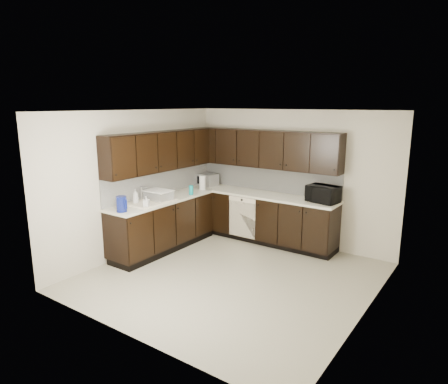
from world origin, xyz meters
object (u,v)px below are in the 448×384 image
object	(u,v)px
microwave	(323,194)
storage_bin	(159,195)
blue_pitcher	(121,204)
toaster_oven	(208,180)
sink	(150,206)

from	to	relation	value
microwave	storage_bin	world-z (taller)	microwave
blue_pitcher	microwave	bearing A→B (deg)	22.40
microwave	toaster_oven	bearing A→B (deg)	-170.95
storage_bin	blue_pitcher	distance (m)	0.88
toaster_oven	blue_pitcher	distance (m)	2.42
microwave	storage_bin	size ratio (longest dim) A/B	1.17
microwave	storage_bin	bearing A→B (deg)	-138.32
microwave	blue_pitcher	bearing A→B (deg)	-125.08
toaster_oven	microwave	bearing A→B (deg)	8.45
toaster_oven	storage_bin	size ratio (longest dim) A/B	0.86
storage_bin	blue_pitcher	size ratio (longest dim) A/B	1.80
microwave	blue_pitcher	size ratio (longest dim) A/B	2.11
storage_bin	blue_pitcher	bearing A→B (deg)	-86.59
sink	storage_bin	distance (m)	0.24
sink	toaster_oven	bearing A→B (deg)	92.28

